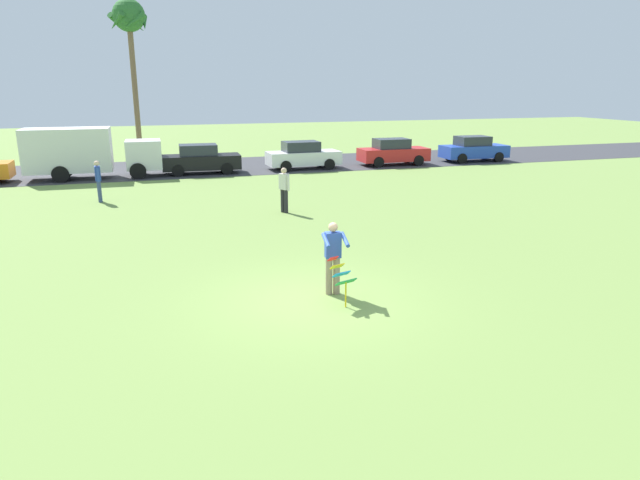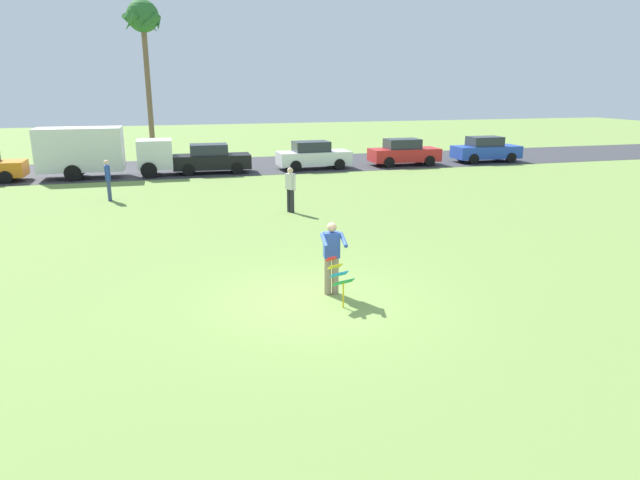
{
  "view_description": "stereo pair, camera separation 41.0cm",
  "coord_description": "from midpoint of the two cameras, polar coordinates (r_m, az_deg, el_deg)",
  "views": [
    {
      "loc": [
        -3.45,
        -11.5,
        4.76
      ],
      "look_at": [
        0.54,
        1.27,
        1.05
      ],
      "focal_mm": 31.53,
      "sensor_mm": 36.0,
      "label": 1
    },
    {
      "loc": [
        -3.06,
        -11.61,
        4.76
      ],
      "look_at": [
        0.54,
        1.27,
        1.05
      ],
      "focal_mm": 31.53,
      "sensor_mm": 36.0,
      "label": 2
    }
  ],
  "objects": [
    {
      "name": "person_walker_near",
      "position": [
        25.29,
        -22.01,
        5.68
      ],
      "size": [
        0.26,
        0.57,
        1.73
      ],
      "color": "#384772",
      "rests_on": "ground"
    },
    {
      "name": "ground_plane",
      "position": [
        12.91,
        -1.54,
        -6.13
      ],
      "size": [
        120.0,
        120.0,
        0.0
      ],
      "primitive_type": "plane",
      "color": "olive"
    },
    {
      "name": "parked_car_red",
      "position": [
        34.87,
        7.08,
        8.83
      ],
      "size": [
        4.22,
        1.88,
        1.6
      ],
      "color": "red",
      "rests_on": "ground"
    },
    {
      "name": "parked_car_black",
      "position": [
        31.92,
        -12.37,
        7.98
      ],
      "size": [
        4.26,
        1.96,
        1.6
      ],
      "color": "black",
      "rests_on": "ground"
    },
    {
      "name": "person_kite_flyer",
      "position": [
        12.97,
        0.43,
        -1.58
      ],
      "size": [
        0.58,
        0.69,
        1.73
      ],
      "color": "gray",
      "rests_on": "ground"
    },
    {
      "name": "parked_car_white",
      "position": [
        32.94,
        -2.11,
        8.55
      ],
      "size": [
        4.25,
        1.93,
        1.6
      ],
      "color": "white",
      "rests_on": "ground"
    },
    {
      "name": "kite_held",
      "position": [
        12.42,
        1.23,
        -3.6
      ],
      "size": [
        0.54,
        0.71,
        1.06
      ],
      "color": "red",
      "rests_on": "ground"
    },
    {
      "name": "palm_tree_right_near",
      "position": [
        41.64,
        -19.06,
        20.05
      ],
      "size": [
        2.58,
        2.71,
        10.19
      ],
      "color": "brown",
      "rests_on": "ground"
    },
    {
      "name": "person_walker_far",
      "position": [
        21.55,
        -4.21,
        5.23
      ],
      "size": [
        0.37,
        0.51,
        1.73
      ],
      "color": "#26262B",
      "rests_on": "ground"
    },
    {
      "name": "road_strip",
      "position": [
        34.43,
        -11.88,
        7.24
      ],
      "size": [
        120.0,
        8.0,
        0.01
      ],
      "primitive_type": "cube",
      "color": "#38383D",
      "rests_on": "ground"
    },
    {
      "name": "parked_truck_white_box",
      "position": [
        31.87,
        -23.05,
        8.26
      ],
      "size": [
        6.72,
        2.18,
        2.62
      ],
      "color": "silver",
      "rests_on": "ground"
    },
    {
      "name": "parked_car_blue",
      "position": [
        37.53,
        15.02,
        8.89
      ],
      "size": [
        4.24,
        1.9,
        1.6
      ],
      "color": "#2347B7",
      "rests_on": "ground"
    }
  ]
}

